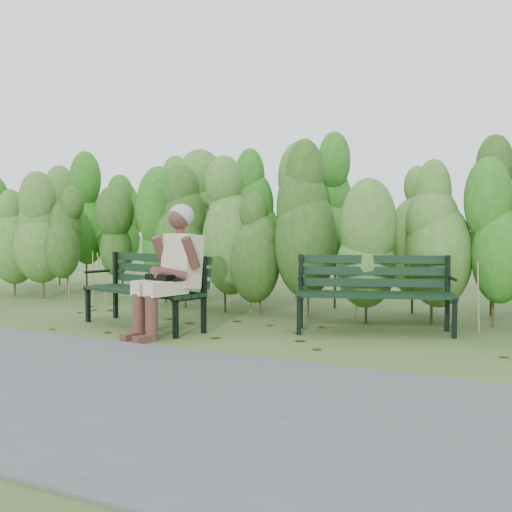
% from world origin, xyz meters
% --- Properties ---
extents(ground, '(80.00, 80.00, 0.00)m').
position_xyz_m(ground, '(0.00, 0.00, 0.00)').
color(ground, '#37461F').
extents(footpath, '(60.00, 2.50, 0.01)m').
position_xyz_m(footpath, '(0.00, -2.20, 0.01)').
color(footpath, '#474749').
rests_on(footpath, ground).
extents(hedge_band, '(11.04, 1.67, 2.42)m').
position_xyz_m(hedge_band, '(0.00, 1.86, 1.26)').
color(hedge_band, '#47381E').
rests_on(hedge_band, ground).
extents(leaf_litter, '(5.86, 2.19, 0.01)m').
position_xyz_m(leaf_litter, '(0.42, -0.16, 0.00)').
color(leaf_litter, brown).
rests_on(leaf_litter, ground).
extents(bench_left, '(1.61, 0.86, 0.77)m').
position_xyz_m(bench_left, '(-1.05, -0.09, 0.45)').
color(bench_left, black).
rests_on(bench_left, ground).
extents(bench_right, '(1.62, 0.99, 0.77)m').
position_xyz_m(bench_right, '(1.16, 0.68, 0.45)').
color(bench_right, black).
rests_on(bench_right, ground).
extents(seated_woman, '(0.57, 0.84, 1.28)m').
position_xyz_m(seated_woman, '(-0.54, -0.39, 0.70)').
color(seated_woman, beige).
rests_on(seated_woman, ground).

